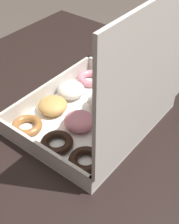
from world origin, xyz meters
TOP-DOWN VIEW (x-y plane):
  - dining_table at (0.00, 0.00)m, footprint 0.99×1.03m
  - donut_box at (-0.01, 0.04)m, footprint 0.36×0.30m
  - coffee_mug at (-0.27, -0.04)m, footprint 0.09×0.09m

SIDE VIEW (x-z plane):
  - dining_table at x=0.00m, z-range 0.28..1.05m
  - coffee_mug at x=-0.27m, z-range 0.77..0.85m
  - donut_box at x=-0.01m, z-range 0.65..1.00m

